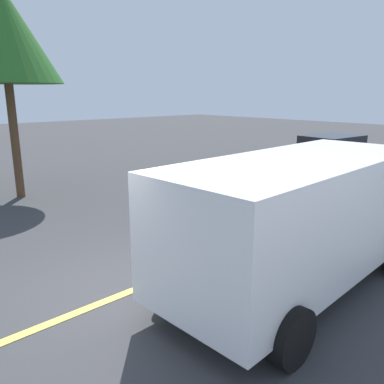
{
  "coord_description": "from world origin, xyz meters",
  "views": [
    {
      "loc": [
        -2.86,
        -4.94,
        3.17
      ],
      "look_at": [
        2.83,
        1.23,
        1.03
      ],
      "focal_mm": 36.24,
      "sensor_mm": 36.0,
      "label": 1
    }
  ],
  "objects": [
    {
      "name": "ground_plane",
      "position": [
        0.0,
        0.0,
        0.0
      ],
      "size": [
        80.0,
        80.0,
        0.0
      ],
      "primitive_type": "plane",
      "color": "#38383A"
    },
    {
      "name": "tree_centre_verge",
      "position": [
        1.18,
        7.44,
        4.84
      ],
      "size": [
        3.16,
        3.16,
        6.27
      ],
      "color": "#513823",
      "rests_on": "ground_plane"
    },
    {
      "name": "white_van",
      "position": [
        2.43,
        -1.72,
        1.27
      ],
      "size": [
        5.27,
        2.41,
        2.2
      ],
      "color": "white",
      "rests_on": "ground_plane"
    },
    {
      "name": "car_red_crossing",
      "position": [
        11.0,
        2.16,
        0.83
      ],
      "size": [
        4.67,
        2.34,
        1.66
      ],
      "color": "red",
      "rests_on": "ground_plane"
    },
    {
      "name": "lane_marking_centre",
      "position": [
        3.0,
        0.0,
        0.01
      ],
      "size": [
        28.0,
        0.16,
        0.01
      ],
      "primitive_type": "cube",
      "color": "#E0D14C"
    }
  ]
}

